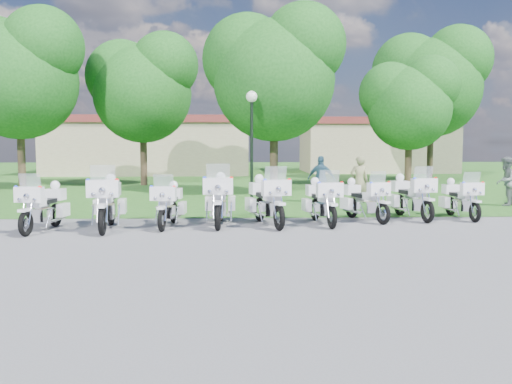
{
  "coord_description": "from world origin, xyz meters",
  "views": [
    {
      "loc": [
        0.08,
        -14.04,
        2.28
      ],
      "look_at": [
        0.65,
        1.2,
        0.95
      ],
      "focal_mm": 40.0,
      "sensor_mm": 36.0,
      "label": 1
    }
  ],
  "objects_px": {
    "motorcycle_2": "(169,204)",
    "bystander_b": "(506,182)",
    "motorcycle_4": "(267,200)",
    "motorcycle_8": "(460,198)",
    "motorcycle_1": "(107,202)",
    "lamp_post": "(252,118)",
    "bystander_c": "(321,179)",
    "motorcycle_7": "(411,196)",
    "motorcycle_0": "(44,206)",
    "motorcycle_6": "(364,199)",
    "motorcycle_3": "(220,199)",
    "motorcycle_5": "(322,201)",
    "bystander_a": "(359,182)"
  },
  "relations": [
    {
      "from": "bystander_b",
      "to": "motorcycle_5",
      "type": "bearing_deg",
      "value": -23.8
    },
    {
      "from": "motorcycle_5",
      "to": "motorcycle_6",
      "type": "xyz_separation_m",
      "value": [
        1.35,
        0.66,
        -0.03
      ]
    },
    {
      "from": "bystander_b",
      "to": "motorcycle_3",
      "type": "bearing_deg",
      "value": -31.0
    },
    {
      "from": "motorcycle_1",
      "to": "bystander_b",
      "type": "xyz_separation_m",
      "value": [
        13.05,
        4.98,
        0.15
      ]
    },
    {
      "from": "motorcycle_6",
      "to": "motorcycle_4",
      "type": "bearing_deg",
      "value": -5.3
    },
    {
      "from": "motorcycle_3",
      "to": "motorcycle_4",
      "type": "bearing_deg",
      "value": 176.23
    },
    {
      "from": "motorcycle_1",
      "to": "motorcycle_4",
      "type": "relative_size",
      "value": 1.06
    },
    {
      "from": "motorcycle_7",
      "to": "bystander_a",
      "type": "height_order",
      "value": "bystander_a"
    },
    {
      "from": "motorcycle_2",
      "to": "bystander_c",
      "type": "distance_m",
      "value": 7.87
    },
    {
      "from": "motorcycle_0",
      "to": "motorcycle_7",
      "type": "relative_size",
      "value": 0.95
    },
    {
      "from": "bystander_a",
      "to": "motorcycle_2",
      "type": "bearing_deg",
      "value": 35.13
    },
    {
      "from": "motorcycle_3",
      "to": "bystander_a",
      "type": "xyz_separation_m",
      "value": [
        4.81,
        4.18,
        0.18
      ]
    },
    {
      "from": "motorcycle_6",
      "to": "motorcycle_3",
      "type": "bearing_deg",
      "value": -11.62
    },
    {
      "from": "bystander_b",
      "to": "motorcycle_4",
      "type": "bearing_deg",
      "value": -27.42
    },
    {
      "from": "motorcycle_1",
      "to": "motorcycle_2",
      "type": "height_order",
      "value": "motorcycle_1"
    },
    {
      "from": "motorcycle_8",
      "to": "motorcycle_6",
      "type": "bearing_deg",
      "value": 2.22
    },
    {
      "from": "motorcycle_3",
      "to": "motorcycle_4",
      "type": "relative_size",
      "value": 1.06
    },
    {
      "from": "bystander_a",
      "to": "motorcycle_3",
      "type": "bearing_deg",
      "value": 40.24
    },
    {
      "from": "motorcycle_4",
      "to": "motorcycle_7",
      "type": "bearing_deg",
      "value": -178.91
    },
    {
      "from": "motorcycle_0",
      "to": "motorcycle_6",
      "type": "distance_m",
      "value": 8.87
    },
    {
      "from": "lamp_post",
      "to": "bystander_b",
      "type": "bearing_deg",
      "value": -14.88
    },
    {
      "from": "motorcycle_8",
      "to": "lamp_post",
      "type": "xyz_separation_m",
      "value": [
        -6.11,
        5.62,
        2.62
      ]
    },
    {
      "from": "motorcycle_3",
      "to": "motorcycle_8",
      "type": "xyz_separation_m",
      "value": [
        7.2,
        1.09,
        -0.12
      ]
    },
    {
      "from": "motorcycle_8",
      "to": "motorcycle_1",
      "type": "bearing_deg",
      "value": 5.12
    },
    {
      "from": "bystander_b",
      "to": "bystander_c",
      "type": "distance_m",
      "value": 6.58
    },
    {
      "from": "motorcycle_1",
      "to": "lamp_post",
      "type": "xyz_separation_m",
      "value": [
        4.02,
        7.38,
        2.5
      ]
    },
    {
      "from": "motorcycle_8",
      "to": "bystander_b",
      "type": "bearing_deg",
      "value": -136.92
    },
    {
      "from": "motorcycle_7",
      "to": "motorcycle_0",
      "type": "bearing_deg",
      "value": 0.72
    },
    {
      "from": "lamp_post",
      "to": "bystander_c",
      "type": "xyz_separation_m",
      "value": [
        2.61,
        -0.98,
        -2.34
      ]
    },
    {
      "from": "motorcycle_2",
      "to": "motorcycle_6",
      "type": "bearing_deg",
      "value": -164.58
    },
    {
      "from": "motorcycle_0",
      "to": "motorcycle_3",
      "type": "height_order",
      "value": "motorcycle_3"
    },
    {
      "from": "motorcycle_8",
      "to": "bystander_b",
      "type": "distance_m",
      "value": 4.36
    },
    {
      "from": "motorcycle_2",
      "to": "bystander_b",
      "type": "bearing_deg",
      "value": -153.04
    },
    {
      "from": "motorcycle_4",
      "to": "bystander_c",
      "type": "xyz_separation_m",
      "value": [
        2.38,
        5.84,
        0.18
      ]
    },
    {
      "from": "motorcycle_0",
      "to": "motorcycle_8",
      "type": "xyz_separation_m",
      "value": [
        11.73,
        1.96,
        -0.04
      ]
    },
    {
      "from": "bystander_a",
      "to": "bystander_c",
      "type": "xyz_separation_m",
      "value": [
        -1.11,
        1.56,
        -0.02
      ]
    },
    {
      "from": "motorcycle_3",
      "to": "motorcycle_7",
      "type": "distance_m",
      "value": 5.8
    },
    {
      "from": "motorcycle_5",
      "to": "lamp_post",
      "type": "distance_m",
      "value": 7.34
    },
    {
      "from": "motorcycle_0",
      "to": "bystander_a",
      "type": "height_order",
      "value": "bystander_a"
    },
    {
      "from": "motorcycle_5",
      "to": "motorcycle_3",
      "type": "bearing_deg",
      "value": -6.35
    },
    {
      "from": "motorcycle_6",
      "to": "motorcycle_8",
      "type": "relative_size",
      "value": 0.98
    },
    {
      "from": "motorcycle_4",
      "to": "bystander_a",
      "type": "xyz_separation_m",
      "value": [
        3.49,
        4.29,
        0.2
      ]
    },
    {
      "from": "motorcycle_5",
      "to": "bystander_a",
      "type": "relative_size",
      "value": 1.28
    },
    {
      "from": "motorcycle_0",
      "to": "bystander_a",
      "type": "xyz_separation_m",
      "value": [
        9.33,
        5.04,
        0.26
      ]
    },
    {
      "from": "motorcycle_0",
      "to": "bystander_a",
      "type": "distance_m",
      "value": 10.61
    },
    {
      "from": "motorcycle_3",
      "to": "motorcycle_6",
      "type": "distance_m",
      "value": 4.26
    },
    {
      "from": "motorcycle_3",
      "to": "bystander_b",
      "type": "relative_size",
      "value": 1.47
    },
    {
      "from": "motorcycle_4",
      "to": "motorcycle_8",
      "type": "relative_size",
      "value": 1.14
    },
    {
      "from": "motorcycle_6",
      "to": "bystander_b",
      "type": "height_order",
      "value": "bystander_b"
    },
    {
      "from": "motorcycle_5",
      "to": "bystander_b",
      "type": "bearing_deg",
      "value": -157.47
    }
  ]
}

